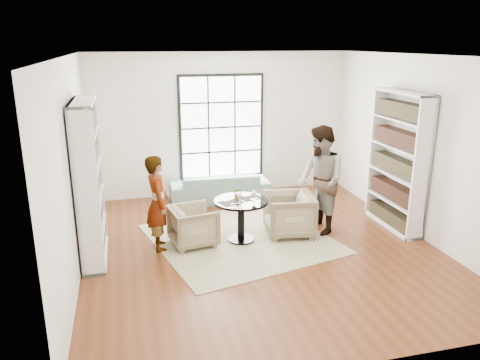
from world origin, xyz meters
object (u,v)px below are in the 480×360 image
object	(u,v)px
pedestal_table	(241,211)
sofa	(220,187)
armchair_left	(193,226)
armchair_right	(289,214)
person_left	(158,203)
flower_centerpiece	(238,194)
person_right	(320,180)
wine_glass_right	(254,193)
wine_glass_left	(239,196)

from	to	relation	value
pedestal_table	sofa	size ratio (longest dim) A/B	0.44
armchair_left	armchair_right	distance (m)	1.65
armchair_left	person_left	size ratio (longest dim) A/B	0.47
sofa	armchair_left	xyz separation A→B (m)	(-0.86, -2.07, 0.03)
armchair_left	flower_centerpiece	world-z (taller)	flower_centerpiece
armchair_left	person_right	distance (m)	2.28
person_left	wine_glass_right	size ratio (longest dim) A/B	8.63
person_left	person_right	xyz separation A→B (m)	(2.75, 0.02, 0.17)
pedestal_table	wine_glass_right	size ratio (longest dim) A/B	5.04
pedestal_table	armchair_left	world-z (taller)	pedestal_table
armchair_left	person_left	distance (m)	0.70
person_left	armchair_right	bearing A→B (deg)	-92.43
person_right	wine_glass_left	distance (m)	1.50
person_right	wine_glass_right	world-z (taller)	person_right
sofa	wine_glass_right	size ratio (longest dim) A/B	11.44
armchair_left	pedestal_table	bearing A→B (deg)	-102.14
person_right	person_left	bearing A→B (deg)	-92.25
person_left	wine_glass_right	bearing A→B (deg)	-97.25
sofa	person_right	bearing A→B (deg)	124.71
pedestal_table	armchair_right	world-z (taller)	armchair_right
person_right	wine_glass_right	xyz separation A→B (m)	(-1.21, -0.13, -0.09)
person_left	person_right	size ratio (longest dim) A/B	0.82
sofa	person_left	world-z (taller)	person_left
armchair_left	wine_glass_left	distance (m)	0.91
armchair_right	flower_centerpiece	bearing A→B (deg)	-80.76
person_right	wine_glass_left	size ratio (longest dim) A/B	9.63
sofa	wine_glass_left	bearing A→B (deg)	87.99
person_right	armchair_left	bearing A→B (deg)	-92.15
sofa	wine_glass_right	distance (m)	2.26
person_left	flower_centerpiece	bearing A→B (deg)	-93.09
wine_glass_left	flower_centerpiece	world-z (taller)	flower_centerpiece
sofa	wine_glass_left	size ratio (longest dim) A/B	10.49
armchair_right	person_left	distance (m)	2.23
armchair_left	wine_glass_right	bearing A→B (deg)	-106.22
pedestal_table	person_left	size ratio (longest dim) A/B	0.58
sofa	person_right	distance (m)	2.53
sofa	armchair_right	xyz separation A→B (m)	(0.78, -2.05, 0.07)
armchair_right	wine_glass_right	distance (m)	0.82
person_left	sofa	bearing A→B (deg)	-37.18
person_right	flower_centerpiece	world-z (taller)	person_right
armchair_left	person_right	size ratio (longest dim) A/B	0.38
pedestal_table	person_left	world-z (taller)	person_left
pedestal_table	flower_centerpiece	size ratio (longest dim) A/B	4.47
armchair_right	wine_glass_left	xyz separation A→B (m)	(-0.93, -0.22, 0.49)
armchair_right	wine_glass_left	bearing A→B (deg)	-68.75
pedestal_table	flower_centerpiece	xyz separation A→B (m)	(-0.04, 0.03, 0.29)
sofa	flower_centerpiece	distance (m)	2.14
wine_glass_right	flower_centerpiece	world-z (taller)	flower_centerpiece
wine_glass_right	pedestal_table	bearing A→B (deg)	158.05
armchair_left	sofa	bearing A→B (deg)	-32.07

